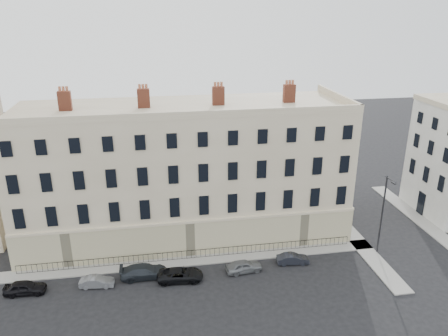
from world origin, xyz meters
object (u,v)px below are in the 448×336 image
at_px(car_d, 180,275).
at_px(car_b, 97,282).
at_px(car_e, 244,266).
at_px(car_f, 293,259).
at_px(car_a, 25,288).
at_px(car_c, 144,271).
at_px(streetlamp, 383,212).

bearing_deg(car_d, car_b, 91.89).
relative_size(car_e, car_f, 1.11).
distance_m(car_a, car_c, 10.97).
xyz_separation_m(car_e, streetlamp, (15.00, 0.98, 4.37)).
distance_m(car_c, car_f, 15.21).
distance_m(car_e, car_f, 5.34).
distance_m(car_b, car_e, 14.36).
bearing_deg(streetlamp, car_f, 175.28).
bearing_deg(car_f, streetlamp, -82.47).
xyz_separation_m(car_a, car_c, (10.94, 0.74, 0.04)).
bearing_deg(car_f, car_b, 97.18).
bearing_deg(car_c, car_e, -94.76).
height_order(car_c, car_f, car_c).
height_order(car_a, car_e, car_a).
relative_size(car_d, streetlamp, 0.49).
bearing_deg(car_f, car_c, 94.88).
bearing_deg(car_b, car_c, -74.87).
distance_m(car_c, car_d, 3.61).
height_order(car_d, car_f, car_d).
relative_size(car_a, car_b, 1.16).
bearing_deg(car_a, car_e, -87.58).
bearing_deg(car_e, car_d, 87.53).
distance_m(car_b, streetlamp, 29.71).
relative_size(car_a, car_d, 0.84).
distance_m(car_a, car_b, 6.48).
bearing_deg(car_c, car_a, 92.97).
bearing_deg(car_c, car_f, -91.23).
bearing_deg(streetlamp, car_a, 174.63).
height_order(car_e, car_f, car_e).
bearing_deg(car_b, car_a, 95.19).
bearing_deg(car_a, car_b, -87.99).
distance_m(car_a, streetlamp, 36.12).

